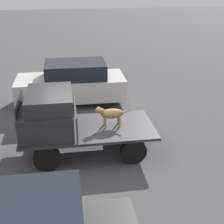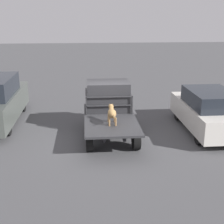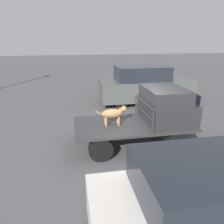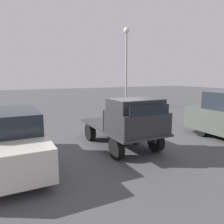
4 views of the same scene
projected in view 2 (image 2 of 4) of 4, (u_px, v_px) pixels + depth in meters
The scene contains 6 objects.
ground_plane at pixel (110, 137), 12.03m from camera, with size 80.00×80.00×0.00m, color #474749.
flatbed_truck at pixel (110, 123), 11.85m from camera, with size 3.87×1.94×0.79m.
truck_cab at pixel (108, 96), 12.69m from camera, with size 1.47×1.82×1.16m.
truck_headboard at pixel (109, 103), 11.97m from camera, with size 0.04×1.82×0.73m.
dog at pixel (112, 113), 11.05m from camera, with size 1.05×0.30×0.65m.
parked_sedan at pixel (208, 111), 12.41m from camera, with size 4.33×1.83×1.70m.
Camera 2 is at (-11.14, 0.89, 4.56)m, focal length 50.00 mm.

